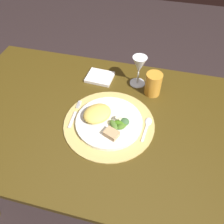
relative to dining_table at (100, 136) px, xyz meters
name	(u,v)px	position (x,y,z in m)	size (l,w,h in m)	color
ground_plane	(103,187)	(0.00, 0.00, -0.57)	(6.00, 6.00, 0.00)	#2A2020
dining_table	(100,136)	(0.00, 0.00, 0.00)	(1.34, 0.81, 0.71)	#44340F
placemat	(109,123)	(0.05, -0.02, 0.14)	(0.38, 0.38, 0.01)	tan
dinner_plate	(109,122)	(0.05, -0.02, 0.15)	(0.28, 0.28, 0.02)	silver
pasta_serving	(98,114)	(0.00, -0.01, 0.17)	(0.12, 0.10, 0.04)	#E7C356
salad_greens	(120,124)	(0.10, -0.04, 0.16)	(0.09, 0.08, 0.02)	#3A6033
bread_piece	(111,134)	(0.08, -0.09, 0.17)	(0.05, 0.04, 0.02)	tan
fork	(74,115)	(-0.10, -0.02, 0.14)	(0.02, 0.16, 0.00)	silver
spoon	(147,125)	(0.21, 0.00, 0.14)	(0.03, 0.13, 0.01)	silver
napkin	(100,77)	(-0.07, 0.25, 0.14)	(0.13, 0.11, 0.01)	silver
wine_glass	(139,66)	(0.12, 0.26, 0.24)	(0.07, 0.07, 0.15)	silver
amber_tumbler	(153,84)	(0.20, 0.21, 0.19)	(0.07, 0.07, 0.11)	orange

